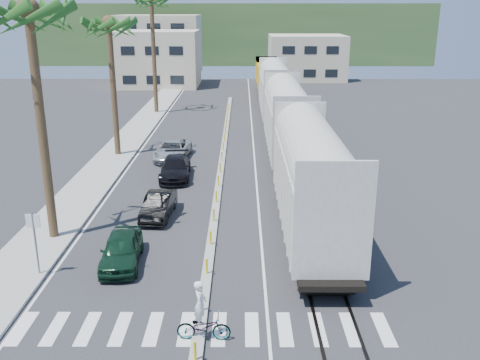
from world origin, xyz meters
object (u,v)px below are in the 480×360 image
car_lead (121,250)px  cyclist (203,321)px  car_second (159,205)px  street_sign (35,235)px

car_lead → cyclist: size_ratio=1.90×
car_lead → car_second: (0.81, 5.82, -0.05)m
street_sign → cyclist: street_sign is taller
car_second → cyclist: (3.29, -11.63, 0.07)m
cyclist → car_second: bearing=17.7°
cyclist → car_lead: bearing=37.2°
car_lead → car_second: bearing=77.5°
street_sign → car_lead: size_ratio=0.69×
street_sign → car_second: size_ratio=0.73×
street_sign → car_lead: (3.36, 1.18, -1.25)m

